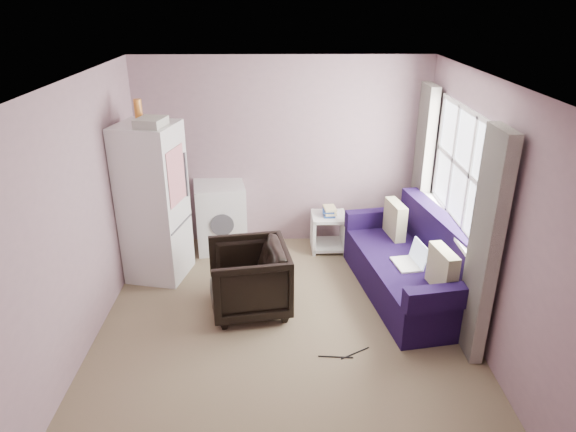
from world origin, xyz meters
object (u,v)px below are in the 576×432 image
(fridge, at_px, (154,202))
(sofa, at_px, (414,267))
(armchair, at_px, (249,275))
(side_table, at_px, (328,229))
(washing_machine, at_px, (220,214))

(fridge, height_order, sofa, fridge)
(sofa, bearing_deg, fridge, 160.92)
(armchair, height_order, fridge, fridge)
(side_table, relative_size, sofa, 0.28)
(armchair, bearing_deg, sofa, 89.52)
(fridge, relative_size, washing_machine, 2.34)
(armchair, distance_m, fridge, 1.48)
(fridge, height_order, side_table, fridge)
(armchair, relative_size, sofa, 0.38)
(washing_machine, relative_size, side_table, 1.49)
(fridge, height_order, washing_machine, fridge)
(washing_machine, bearing_deg, sofa, -37.87)
(washing_machine, distance_m, sofa, 2.63)
(fridge, bearing_deg, sofa, 2.64)
(washing_machine, xyz_separation_m, side_table, (1.44, -0.10, -0.19))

